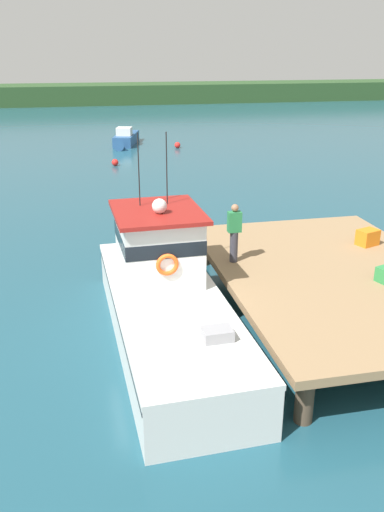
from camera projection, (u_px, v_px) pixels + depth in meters
name	position (u px, v px, depth m)	size (l,w,h in m)	color
ground_plane	(157.00, 330.00, 13.56)	(200.00, 200.00, 0.00)	#1E4C5B
dock	(336.00, 276.00, 14.11)	(6.00, 9.00, 1.20)	#4C3D2D
main_fishing_boat	(164.00, 294.00, 13.17)	(2.80, 9.85, 4.80)	silver
crate_stack_mid_dock	(368.00, 237.00, 15.87)	(0.60, 0.44, 0.47)	orange
deckhand_by_the_boat	(234.00, 232.00, 14.41)	(0.36, 0.22, 1.63)	#383842
moored_boat_outer_mooring	(125.00, 139.00, 39.66)	(2.36, 5.28, 1.32)	#285184
mooring_buoy_inshore	(115.00, 162.00, 32.58)	(0.41, 0.41, 0.41)	red
mooring_buoy_channel_marker	(177.00, 145.00, 38.40)	(0.43, 0.43, 0.43)	red
far_shoreline	(86.00, 94.00, 69.62)	(120.00, 8.00, 2.40)	#284723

